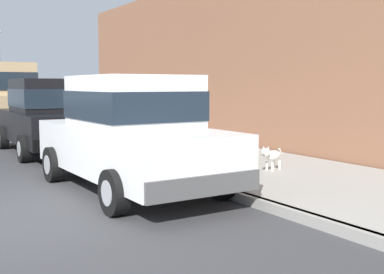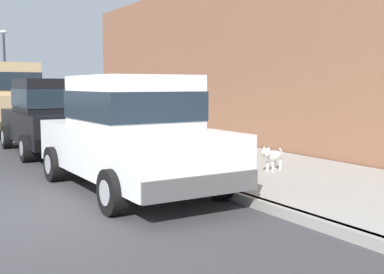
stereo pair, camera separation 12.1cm
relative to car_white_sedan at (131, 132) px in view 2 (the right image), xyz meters
The scene contains 9 objects.
ground_plane 2.53m from the car_white_sedan, 156.48° to the right, with size 80.00×80.00×0.00m, color #38383A.
curb 1.68m from the car_white_sedan, 41.07° to the right, with size 0.16×64.00×0.14m, color gray.
sidewalk 3.15m from the car_white_sedan, 17.96° to the right, with size 3.60×64.00×0.14m, color #99968E.
car_white_sedan is the anchor object (origin of this frame).
car_black_sedan 5.32m from the car_white_sedan, 89.25° to the left, with size 2.11×4.64×1.92m.
car_tan_van 11.28m from the car_white_sedan, 90.20° to the left, with size 2.25×4.96×2.52m.
dog_white 2.81m from the car_white_sedan, ahead, with size 0.73×0.34×0.49m.
street_lamp 19.38m from the car_white_sedan, 85.79° to the left, with size 0.36×0.36×4.42m.
building_facade 6.42m from the car_white_sedan, 37.34° to the left, with size 0.50×20.00×4.94m, color #8C5B42.
Camera 2 is at (-1.14, -6.59, 1.77)m, focal length 45.75 mm.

